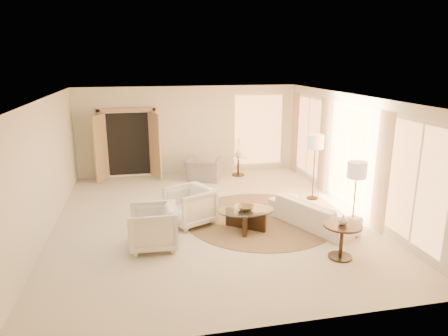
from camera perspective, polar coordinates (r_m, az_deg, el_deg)
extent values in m
cube|color=beige|center=(9.40, -1.91, -7.31)|extent=(7.00, 8.00, 0.02)
cube|color=white|center=(8.72, -2.07, 10.02)|extent=(7.00, 8.00, 0.02)
cube|color=beige|center=(12.83, -5.04, 5.34)|extent=(7.00, 0.04, 2.80)
cube|color=beige|center=(5.26, 5.55, -9.43)|extent=(7.00, 0.04, 2.80)
cube|color=beige|center=(9.07, -24.34, -0.13)|extent=(0.04, 8.00, 2.80)
cube|color=beige|center=(10.13, 17.93, 1.99)|extent=(0.04, 8.00, 2.80)
cube|color=tan|center=(12.71, -13.50, 3.41)|extent=(1.80, 0.12, 2.16)
cube|color=tan|center=(12.51, -17.18, 2.72)|extent=(0.35, 0.66, 2.00)
cube|color=tan|center=(12.45, -9.83, 3.13)|extent=(0.35, 0.66, 2.00)
cylinder|color=#493620|center=(9.44, 5.23, -7.16)|extent=(4.07, 4.07, 0.01)
imported|color=white|center=(9.16, 12.50, -6.20)|extent=(1.59, 2.20, 0.60)
imported|color=white|center=(9.00, -4.91, -5.15)|extent=(1.15, 1.18, 0.93)
imported|color=white|center=(7.99, -10.15, -8.05)|extent=(0.88, 0.94, 0.93)
imported|color=gray|center=(12.23, -2.91, 0.33)|extent=(1.20, 0.99, 0.90)
cube|color=black|center=(8.79, 3.12, -7.44)|extent=(0.78, 0.63, 0.41)
cube|color=black|center=(8.79, 3.12, -7.44)|extent=(0.36, 0.91, 0.41)
cylinder|color=white|center=(8.70, 3.14, -6.00)|extent=(1.55, 1.55, 0.02)
cylinder|color=black|center=(7.97, 16.24, -12.07)|extent=(0.44, 0.44, 0.03)
cylinder|color=black|center=(7.84, 16.41, -10.05)|extent=(0.07, 0.07, 0.63)
cylinder|color=black|center=(7.71, 16.59, -7.84)|extent=(0.71, 0.71, 0.03)
cylinder|color=#2F2318|center=(12.82, 2.03, -0.97)|extent=(0.41, 0.41, 0.03)
cylinder|color=#2F2318|center=(12.75, 2.04, 0.27)|extent=(0.06, 0.06, 0.58)
cylinder|color=white|center=(12.67, 2.05, 1.59)|extent=(0.53, 0.53, 0.03)
cylinder|color=#2F2318|center=(10.95, 12.48, -4.20)|extent=(0.29, 0.29, 0.03)
cylinder|color=#2F2318|center=(10.74, 12.70, -0.58)|extent=(0.03, 0.03, 1.47)
cylinder|color=#CAB095|center=(10.55, 12.96, 3.71)|extent=(0.42, 0.42, 0.36)
cylinder|color=#2F2318|center=(8.95, 17.71, -9.08)|extent=(0.27, 0.27, 0.03)
cylinder|color=#2F2318|center=(8.71, 18.06, -5.08)|extent=(0.03, 0.03, 1.36)
cylinder|color=#CAB095|center=(8.49, 18.47, -0.26)|extent=(0.39, 0.39, 0.33)
imported|color=brown|center=(8.68, 3.15, -5.68)|extent=(0.43, 0.43, 0.08)
imported|color=white|center=(7.67, 16.65, -7.13)|extent=(0.22, 0.22, 0.19)
imported|color=white|center=(12.64, 2.06, 2.12)|extent=(0.28, 0.28, 0.22)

